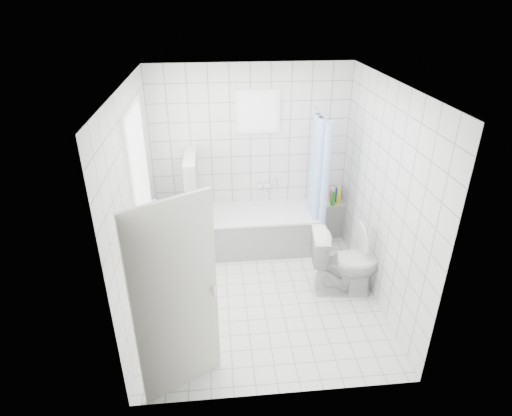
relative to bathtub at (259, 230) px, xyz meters
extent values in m
plane|color=white|center=(-0.09, -1.12, -0.29)|extent=(3.00, 3.00, 0.00)
plane|color=white|center=(-0.09, -1.12, 2.31)|extent=(3.00, 3.00, 0.00)
cube|color=white|center=(-0.09, 0.38, 1.01)|extent=(2.80, 0.02, 2.60)
cube|color=white|center=(-0.09, -2.62, 1.01)|extent=(2.80, 0.02, 2.60)
cube|color=white|center=(-1.49, -1.12, 1.01)|extent=(0.02, 3.00, 2.60)
cube|color=white|center=(1.31, -1.12, 1.01)|extent=(0.02, 3.00, 2.60)
cube|color=white|center=(-1.44, -0.82, 1.31)|extent=(0.01, 0.90, 1.40)
cube|color=white|center=(0.01, 0.33, 1.66)|extent=(0.50, 0.01, 0.50)
cube|color=white|center=(-1.40, -0.82, 0.57)|extent=(0.18, 1.02, 0.08)
cube|color=silver|center=(-0.99, -2.41, 0.71)|extent=(0.71, 0.43, 2.00)
cube|color=white|center=(0.00, 0.00, -0.02)|extent=(1.70, 0.75, 0.55)
cube|color=white|center=(0.00, 0.00, 0.27)|extent=(1.72, 0.77, 0.03)
cube|color=white|center=(-0.93, -0.05, 0.46)|extent=(0.15, 0.85, 1.50)
cube|color=white|center=(1.18, 0.25, -0.02)|extent=(0.40, 0.24, 0.55)
imported|color=silver|center=(0.94, -1.15, 0.14)|extent=(0.89, 0.57, 0.86)
cylinder|color=silver|center=(0.80, -0.02, 1.71)|extent=(0.02, 0.80, 0.02)
cube|color=silver|center=(0.10, 0.33, 0.56)|extent=(0.18, 0.06, 0.06)
imported|color=#D46A9F|center=(-1.39, -0.55, 0.71)|extent=(0.13, 0.13, 0.21)
imported|color=white|center=(-1.39, -0.86, 0.68)|extent=(0.17, 0.17, 0.15)
imported|color=#DC558F|center=(-1.39, -1.17, 0.77)|extent=(0.17, 0.17, 0.33)
imported|color=#30D8D8|center=(-1.39, -1.04, 0.71)|extent=(0.10, 0.10, 0.20)
cylinder|color=#181DC2|center=(1.22, 0.28, 0.38)|extent=(0.06, 0.06, 0.24)
cylinder|color=#18941E|center=(1.12, 0.17, 0.37)|extent=(0.06, 0.06, 0.23)
cylinder|color=red|center=(1.14, 0.29, 0.36)|extent=(0.06, 0.06, 0.20)
cylinder|color=yellow|center=(1.21, 0.19, 0.40)|extent=(0.06, 0.06, 0.27)
camera|label=1|loc=(-0.59, -5.41, 3.15)|focal=30.00mm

